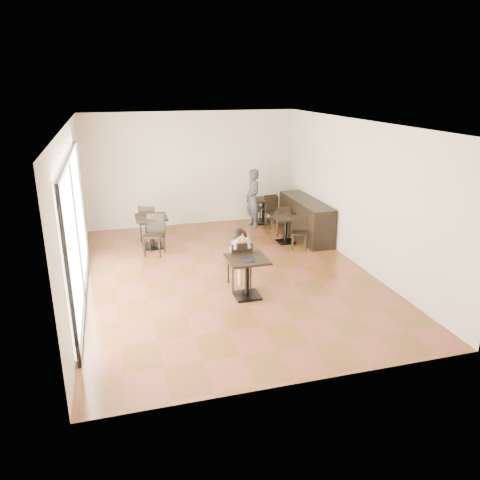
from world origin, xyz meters
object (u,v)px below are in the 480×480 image
object	(u,v)px
child	(239,258)
chair_back_a	(268,208)
child_table	(247,278)
child_chair	(239,263)
chair_back_b	(274,213)
cafe_table_left	(152,232)
chair_left_a	(150,223)
chair_mid_b	(299,233)
adult_patron	(253,199)
cafe_table_back	(263,211)
chair_left_b	(154,235)
cafe_table_mid	(286,230)
chair_mid_a	(283,221)

from	to	relation	value
child	chair_back_a	xyz separation A→B (m)	(2.01, 4.11, -0.17)
child_table	child_chair	size ratio (longest dim) A/B	0.83
child_chair	chair_back_b	xyz separation A→B (m)	(2.01, 3.54, -0.05)
child_chair	cafe_table_left	bearing A→B (deg)	-62.32
chair_left_a	chair_mid_b	bearing A→B (deg)	179.29
adult_patron	chair_mid_b	bearing A→B (deg)	9.02
child_chair	adult_patron	bearing A→B (deg)	-110.92
cafe_table_left	child_table	bearing A→B (deg)	-66.30
child	adult_patron	xyz separation A→B (m)	(1.45, 3.79, 0.22)
cafe_table_back	chair_left_b	distance (m)	3.81
cafe_table_left	chair_left_a	world-z (taller)	chair_left_a
cafe_table_mid	chair_back_b	distance (m)	1.26
chair_mid_b	chair_left_b	size ratio (longest dim) A/B	0.85
chair_mid_b	chair_left_b	xyz separation A→B (m)	(-3.50, 0.54, 0.07)
adult_patron	chair_mid_b	xyz separation A→B (m)	(0.57, -2.05, -0.42)
chair_mid_a	chair_mid_b	size ratio (longest dim) A/B	1.00
adult_patron	chair_back_b	bearing A→B (deg)	59.47
child_table	cafe_table_mid	size ratio (longest dim) A/B	1.17
adult_patron	chair_mid_a	world-z (taller)	adult_patron
adult_patron	cafe_table_left	bearing A→B (deg)	-78.32
child_table	chair_mid_b	distance (m)	3.05
chair_mid_a	chair_mid_b	bearing A→B (deg)	110.61
cafe_table_back	chair_left_a	size ratio (longest dim) A/B	0.75
child	cafe_table_left	size ratio (longest dim) A/B	1.50
chair_mid_a	chair_left_a	distance (m)	3.54
chair_back_a	chair_back_b	size ratio (longest dim) A/B	1.00
cafe_table_back	child	bearing A→B (deg)	-114.51
cafe_table_back	chair_left_a	distance (m)	3.42
adult_patron	chair_back_b	world-z (taller)	adult_patron
cafe_table_left	chair_mid_b	size ratio (longest dim) A/B	0.98
cafe_table_left	chair_back_b	world-z (taller)	chair_back_b
cafe_table_left	chair_back_b	size ratio (longest dim) A/B	0.93
cafe_table_mid	child_table	bearing A→B (deg)	-123.61
cafe_table_back	cafe_table_mid	bearing A→B (deg)	-89.38
child_chair	chair_back_a	distance (m)	4.58
chair_back_a	chair_back_b	xyz separation A→B (m)	(0.00, -0.57, 0.00)
cafe_table_left	chair_left_b	size ratio (longest dim) A/B	0.83
chair_left_b	chair_back_b	distance (m)	3.71
child_chair	chair_left_b	world-z (taller)	chair_left_b
child	chair_left_a	size ratio (longest dim) A/B	1.25
chair_left_a	chair_back_b	xyz separation A→B (m)	(3.49, 0.17, -0.05)
chair_left_a	chair_back_a	xyz separation A→B (m)	(3.49, 0.74, -0.05)
adult_patron	chair_back_b	size ratio (longest dim) A/B	1.90
cafe_table_back	chair_mid_b	world-z (taller)	chair_mid_b
chair_back_a	child	bearing A→B (deg)	57.33
child_table	cafe_table_back	world-z (taller)	child_table
child_chair	chair_mid_b	bearing A→B (deg)	-139.39
child	chair_mid_b	xyz separation A→B (m)	(2.02, 1.73, -0.20)
cafe_table_mid	chair_mid_a	distance (m)	0.57
cafe_table_back	chair_mid_a	size ratio (longest dim) A/B	0.88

